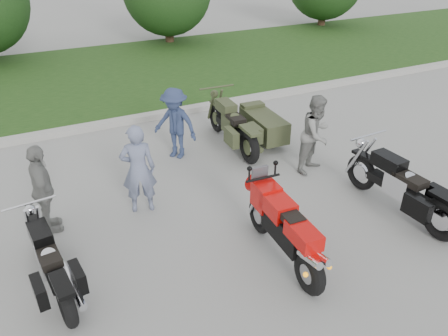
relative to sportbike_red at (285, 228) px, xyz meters
name	(u,v)px	position (x,y,z in m)	size (l,w,h in m)	color
ground	(231,264)	(-0.76, 0.26, -0.59)	(80.00, 80.00, 0.00)	#9B9A95
curb	(125,121)	(-0.76, 6.26, -0.52)	(60.00, 0.30, 0.15)	#A9A79F
grass_strip	(92,77)	(-0.76, 10.41, -0.52)	(60.00, 8.00, 0.14)	#35581E
sportbike_red	(285,228)	(0.00, 0.00, 0.00)	(0.42, 2.13, 1.01)	black
cruiser_left	(52,266)	(-3.19, 0.88, -0.17)	(0.50, 2.17, 0.84)	black
cruiser_right	(405,190)	(2.54, 0.10, -0.10)	(0.48, 2.52, 0.97)	black
cruiser_sidecar	(252,126)	(1.56, 3.74, -0.14)	(1.29, 2.53, 0.97)	black
person_stripe	(138,169)	(-1.52, 2.28, 0.23)	(0.60, 0.39, 1.65)	slate
person_grey	(316,134)	(2.13, 2.12, 0.22)	(0.79, 0.62, 1.62)	gray
person_denim	(175,124)	(-0.22, 3.94, 0.19)	(1.01, 0.58, 1.57)	navy
person_back	(43,190)	(-3.07, 2.38, 0.19)	(0.91, 0.38, 1.56)	gray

